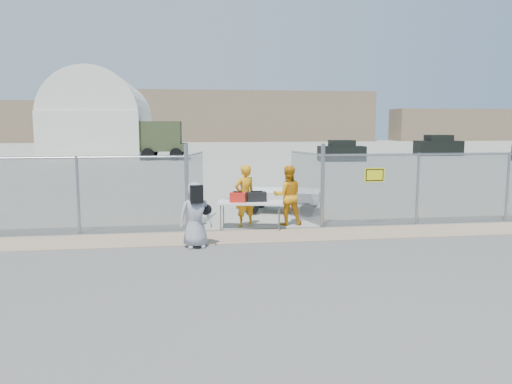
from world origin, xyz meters
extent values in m
plane|color=#4A4A4A|center=(0.00, 0.00, 0.00)|extent=(160.00, 160.00, 0.00)
cube|color=gray|center=(0.00, 42.00, 0.01)|extent=(160.00, 80.00, 0.01)
cube|color=tan|center=(0.00, 1.00, 0.01)|extent=(44.00, 1.60, 0.01)
cube|color=red|center=(-0.53, 2.04, 0.95)|extent=(0.51, 0.40, 0.28)
cube|color=black|center=(0.03, 2.12, 0.94)|extent=(0.57, 0.33, 0.27)
imported|color=orange|center=(-0.28, 2.45, 0.93)|extent=(0.81, 0.69, 1.87)
imported|color=orange|center=(1.05, 2.46, 0.91)|extent=(0.91, 0.72, 1.83)
imported|color=#95949D|center=(-1.81, 0.03, 0.82)|extent=(0.88, 0.66, 1.65)
camera|label=1|loc=(-2.06, -12.27, 3.05)|focal=35.00mm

